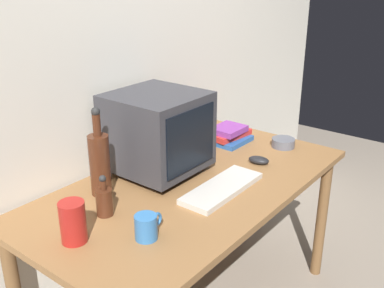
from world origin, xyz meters
TOP-DOWN VIEW (x-y plane):
  - back_wall at (0.00, 0.46)m, footprint 4.00×0.08m
  - desk at (0.00, 0.00)m, footprint 1.52×0.80m
  - crt_monitor at (-0.01, 0.19)m, footprint 0.38×0.39m
  - keyboard at (0.01, -0.15)m, footprint 0.42×0.15m
  - computer_mouse at (0.35, -0.13)m, footprint 0.08×0.11m
  - bottle_tall at (-0.31, 0.23)m, footprint 0.09×0.09m
  - bottle_short at (-0.42, 0.09)m, footprint 0.06×0.06m
  - book_stack at (0.50, 0.14)m, footprint 0.25×0.17m
  - mug at (-0.44, -0.14)m, footprint 0.12×0.08m
  - cd_spindle at (0.62, -0.12)m, footprint 0.12×0.12m
  - metal_canister at (-0.61, 0.04)m, footprint 0.09×0.09m

SIDE VIEW (x-z plane):
  - desk at x=0.00m, z-range 0.28..1.03m
  - keyboard at x=0.01m, z-range 0.74..0.77m
  - computer_mouse at x=0.35m, z-range 0.74..0.78m
  - cd_spindle at x=0.62m, z-range 0.74..0.79m
  - book_stack at x=0.50m, z-range 0.74..0.83m
  - mug at x=-0.44m, z-range 0.74..0.83m
  - bottle_short at x=-0.42m, z-range 0.72..0.89m
  - metal_canister at x=-0.61m, z-range 0.74..0.89m
  - bottle_tall at x=-0.31m, z-range 0.70..1.07m
  - crt_monitor at x=-0.01m, z-range 0.75..1.12m
  - back_wall at x=0.00m, z-range 0.00..2.50m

